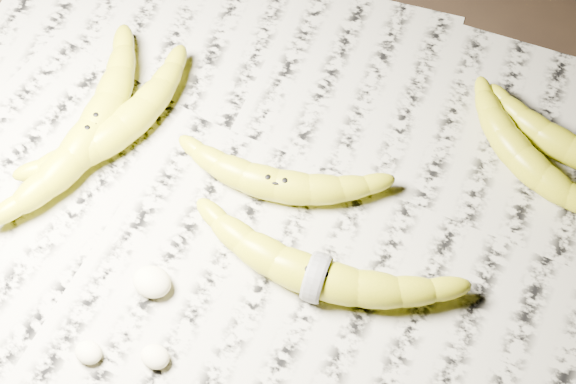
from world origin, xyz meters
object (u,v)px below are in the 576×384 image
at_px(banana_left_b, 122,126).
at_px(banana_upper_a, 570,146).
at_px(banana_taped, 317,276).
at_px(banana_upper_b, 522,155).
at_px(banana_center, 277,183).
at_px(banana_left_a, 93,129).

distance_m(banana_left_b, banana_upper_a, 0.48).
height_order(banana_left_b, banana_taped, banana_taped).
bearing_deg(banana_upper_b, banana_taped, -90.82).
relative_size(banana_left_b, banana_taped, 0.82).
xyz_separation_m(banana_upper_a, banana_upper_b, (-0.04, -0.03, 0.00)).
xyz_separation_m(banana_center, banana_upper_a, (0.26, 0.17, -0.00)).
distance_m(banana_center, banana_taped, 0.11).
xyz_separation_m(banana_center, banana_taped, (0.08, -0.08, 0.00)).
bearing_deg(banana_left_b, banana_center, -68.78).
xyz_separation_m(banana_left_a, banana_upper_b, (0.43, 0.16, -0.00)).
height_order(banana_taped, banana_upper_b, banana_taped).
bearing_deg(banana_left_a, banana_center, -84.69).
distance_m(banana_center, banana_upper_b, 0.26).
distance_m(banana_left_b, banana_upper_b, 0.43).
relative_size(banana_left_a, banana_upper_a, 1.33).
bearing_deg(banana_taped, banana_upper_b, 51.77).
xyz_separation_m(banana_taped, banana_upper_b, (0.14, 0.22, -0.00)).
bearing_deg(banana_taped, banana_center, 129.88).
bearing_deg(banana_left_a, banana_left_b, -56.82).
relative_size(banana_upper_a, banana_upper_b, 1.02).
relative_size(banana_center, banana_upper_b, 1.11).
bearing_deg(banana_upper_a, banana_taped, -119.05).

